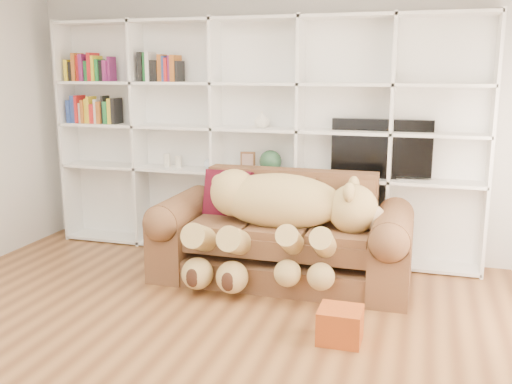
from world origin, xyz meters
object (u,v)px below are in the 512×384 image
(teddy_bear, at_px, (278,213))
(gift_box, at_px, (340,325))
(sofa, at_px, (282,240))
(tv, at_px, (381,149))

(teddy_bear, relative_size, gift_box, 5.43)
(sofa, distance_m, teddy_bear, 0.36)
(teddy_bear, distance_m, tv, 1.28)
(gift_box, distance_m, tv, 2.07)
(sofa, height_order, tv, tv)
(sofa, bearing_deg, teddy_bear, -88.31)
(sofa, bearing_deg, gift_box, -57.72)
(teddy_bear, relative_size, tv, 1.73)
(sofa, relative_size, gift_box, 7.53)
(tv, bearing_deg, teddy_bear, -131.69)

